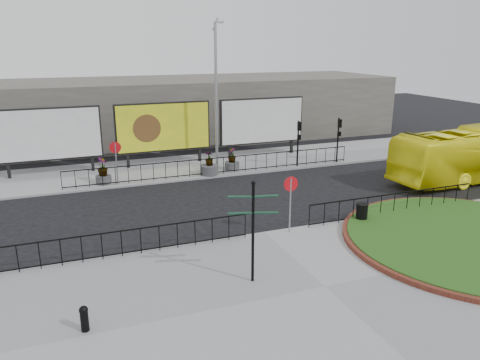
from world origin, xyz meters
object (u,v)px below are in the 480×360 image
bus (476,154)px  planter_b (209,167)px  planter_a (103,173)px  planter_c (232,162)px  lamp_post (216,94)px  fingerpost_sign (253,222)px  litter_bin (362,213)px  billboard_mid (163,127)px  bollard (84,317)px

bus → planter_b: 15.90m
planter_a → planter_c: planter_a is taller
lamp_post → planter_c: size_ratio=6.52×
planter_b → lamp_post: bearing=56.0°
planter_b → fingerpost_sign: bearing=-101.1°
litter_bin → bus: bearing=19.8°
billboard_mid → planter_c: size_ratio=4.38×
litter_bin → planter_c: (-2.30, 10.69, 0.05)m
bollard → litter_bin: size_ratio=0.86×
lamp_post → fingerpost_sign: size_ratio=2.59×
lamp_post → planter_c: lamp_post is taller
bollard → litter_bin: (12.10, 4.15, 0.03)m
bollard → planter_c: planter_c is taller
bus → planter_b: bearing=62.9°
planter_c → litter_bin: bearing=-77.9°
planter_b → planter_c: planter_b is taller
fingerpost_sign → bus: (17.17, 6.97, -0.70)m
lamp_post → billboard_mid: bearing=146.7°
fingerpost_sign → litter_bin: fingerpost_sign is taller
bollard → bus: bus is taller
fingerpost_sign → litter_bin: 7.52m
litter_bin → planter_a: 14.64m
bus → fingerpost_sign: bearing=108.5°
bollard → bus: size_ratio=0.07×
litter_bin → bus: bus is taller
litter_bin → planter_a: bearing=134.4°
billboard_mid → planter_c: billboard_mid is taller
fingerpost_sign → bus: bearing=42.4°
litter_bin → planter_a: planter_a is taller
fingerpost_sign → planter_c: size_ratio=2.52×
lamp_post → litter_bin: size_ratio=10.21×
lamp_post → bollard: bearing=-120.0°
fingerpost_sign → bollard: (-5.50, -0.98, -1.72)m
litter_bin → planter_a: (-10.24, 10.47, 0.17)m
litter_bin → planter_a: size_ratio=0.59×
bollard → bus: bearing=19.3°
lamp_post → bollard: (-9.11, -15.75, -4.28)m
fingerpost_sign → litter_bin: bearing=45.9°
billboard_mid → planter_b: billboard_mid is taller
billboard_mid → lamp_post: lamp_post is taller
litter_bin → planter_c: bearing=102.1°
lamp_post → litter_bin: (2.99, -11.60, -4.25)m
fingerpost_sign → bollard: 5.85m
lamp_post → planter_a: size_ratio=6.05×
lamp_post → planter_b: size_ratio=6.33×
lamp_post → planter_b: (-1.00, -1.48, -4.25)m
planter_a → planter_b: bearing=-3.2°
lamp_post → bus: (13.56, -7.80, -3.25)m
lamp_post → planter_a: 8.40m
lamp_post → litter_bin: bearing=-75.5°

